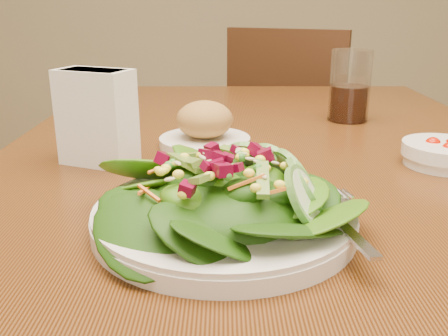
% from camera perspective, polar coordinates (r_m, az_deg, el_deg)
% --- Properties ---
extents(dining_table, '(0.90, 1.40, 0.75)m').
position_cam_1_polar(dining_table, '(0.82, 5.41, -5.80)').
color(dining_table, '#593316').
rests_on(dining_table, ground_plane).
extents(chair_far, '(0.55, 0.55, 0.90)m').
position_cam_1_polar(chair_far, '(1.82, 7.82, 2.26)').
color(chair_far, black).
rests_on(chair_far, ground_plane).
extents(salad_plate, '(0.29, 0.29, 0.08)m').
position_cam_1_polar(salad_plate, '(0.54, 1.06, -3.78)').
color(salad_plate, silver).
rests_on(salad_plate, dining_table).
extents(bread_plate, '(0.15, 0.15, 0.08)m').
position_cam_1_polar(bread_plate, '(0.85, -2.22, 4.60)').
color(bread_plate, silver).
rests_on(bread_plate, dining_table).
extents(tomato_bowl, '(0.12, 0.12, 0.04)m').
position_cam_1_polar(tomato_bowl, '(0.82, 23.86, 1.52)').
color(tomato_bowl, silver).
rests_on(tomato_bowl, dining_table).
extents(drinking_glass, '(0.08, 0.08, 0.14)m').
position_cam_1_polar(drinking_glass, '(1.06, 14.15, 8.54)').
color(drinking_glass, silver).
rests_on(drinking_glass, dining_table).
extents(napkin_holder, '(0.12, 0.10, 0.14)m').
position_cam_1_polar(napkin_holder, '(0.77, -14.35, 5.91)').
color(napkin_holder, white).
rests_on(napkin_holder, dining_table).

